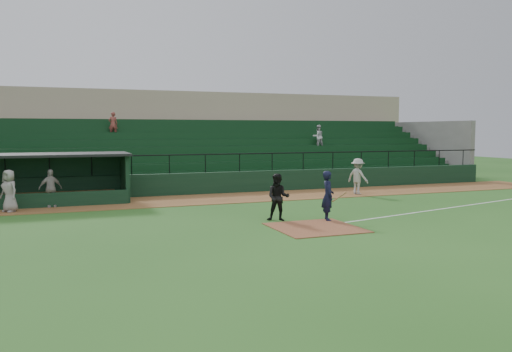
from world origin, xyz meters
name	(u,v)px	position (x,y,z in m)	size (l,w,h in m)	color
ground	(303,223)	(0.00, 0.00, 0.00)	(90.00, 90.00, 0.00)	#27591D
warning_track	(235,198)	(0.00, 8.00, 0.01)	(40.00, 4.00, 0.03)	brown
home_plate_dirt	(316,228)	(0.00, -1.00, 0.01)	(3.00, 3.00, 0.03)	brown
foul_line	(450,208)	(8.00, 1.20, 0.01)	(18.00, 0.09, 0.01)	white
stadium_structure	(195,149)	(0.00, 16.46, 2.30)	(38.00, 13.08, 6.40)	black
dugout	(33,176)	(-9.75, 9.56, 1.33)	(8.90, 3.20, 2.42)	black
batter_at_plate	(328,196)	(1.16, 0.22, 0.98)	(1.12, 0.81, 1.95)	black
umpire	(278,197)	(-0.66, 0.88, 0.92)	(0.90, 0.70, 1.85)	black
runner	(358,176)	(6.71, 6.92, 1.01)	(1.27, 0.73, 1.96)	#A5A09A
dugout_player_a	(50,188)	(-8.97, 7.78, 0.90)	(1.01, 0.42, 1.73)	#A9A39E
dugout_player_b	(9,191)	(-10.60, 6.93, 0.94)	(0.89, 0.58, 1.81)	gray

